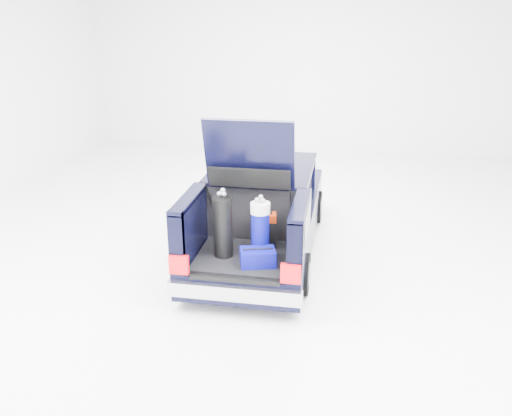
% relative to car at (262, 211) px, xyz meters
% --- Properties ---
extents(ground, '(14.00, 14.00, 0.00)m').
position_rel_car_xyz_m(ground, '(0.00, -0.11, -0.67)').
color(ground, white).
rests_on(ground, ground).
extents(car, '(1.87, 4.65, 2.47)m').
position_rel_car_xyz_m(car, '(0.00, 0.00, 0.00)').
color(car, black).
rests_on(car, ground).
extents(red_suitcase, '(0.35, 0.26, 0.54)m').
position_rel_car_xyz_m(red_suitcase, '(0.24, -1.23, 0.18)').
color(red_suitcase, maroon).
rests_on(red_suitcase, car).
extents(black_golf_bag, '(0.35, 0.36, 0.97)m').
position_rel_car_xyz_m(black_golf_bag, '(-0.28, -1.64, 0.37)').
color(black_golf_bag, black).
rests_on(black_golf_bag, car).
extents(blue_golf_bag, '(0.34, 0.34, 0.91)m').
position_rel_car_xyz_m(blue_golf_bag, '(0.23, -1.59, 0.34)').
color(blue_golf_bag, black).
rests_on(blue_golf_bag, car).
extents(blue_duffel, '(0.54, 0.42, 0.25)m').
position_rel_car_xyz_m(blue_duffel, '(0.24, -1.85, 0.04)').
color(blue_duffel, '#05046A').
rests_on(blue_duffel, car).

